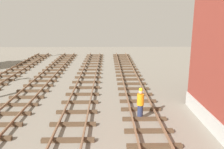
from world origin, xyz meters
The scene contains 1 object.
track_worker_distant centered at (1.25, 6.75, 0.93)m, with size 0.40×0.40×1.87m.
Camera 1 is at (-0.62, -5.81, 5.74)m, focal length 37.68 mm.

